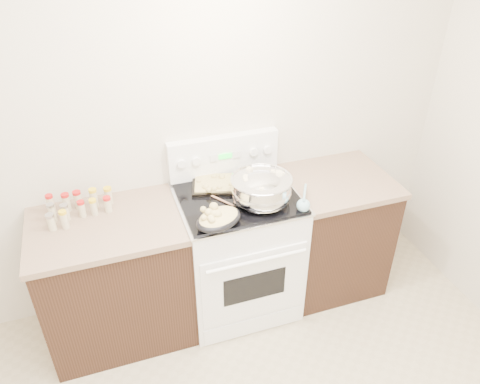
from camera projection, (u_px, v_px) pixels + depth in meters
name	position (u px, v px, depth m)	size (l,w,h in m)	color
room_shell	(278.00, 254.00, 1.36)	(4.10, 3.60, 2.75)	beige
counter_left	(117.00, 279.00, 3.05)	(0.93, 0.67, 0.92)	black
counter_right	(330.00, 231.00, 3.47)	(0.73, 0.67, 0.92)	black
kitchen_range	(237.00, 249.00, 3.25)	(0.78, 0.73, 1.22)	white
mixing_bowl	(261.00, 190.00, 2.89)	(0.45, 0.45, 0.23)	silver
roasting_pan	(218.00, 218.00, 2.71)	(0.35, 0.31, 0.11)	black
baking_sheet	(220.00, 184.00, 3.08)	(0.43, 0.35, 0.06)	black
wooden_spoon	(215.00, 205.00, 2.89)	(0.15, 0.22, 0.04)	#A76E4C
blue_ladle	(304.00, 204.00, 2.86)	(0.17, 0.26, 0.10)	#84BAC5
spice_jars	(76.00, 206.00, 2.83)	(0.39, 0.23, 0.13)	#BFB28C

